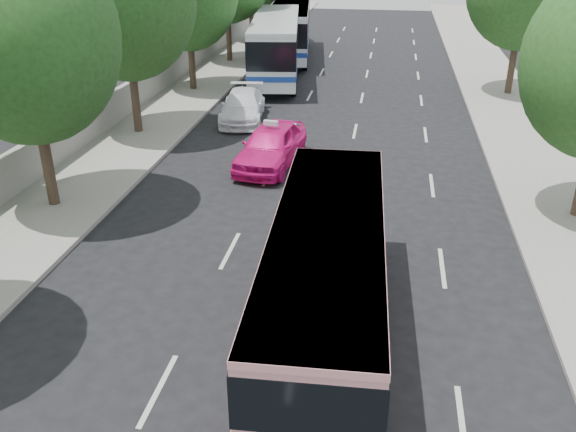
% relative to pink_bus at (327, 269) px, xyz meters
% --- Properties ---
extents(ground, '(120.00, 120.00, 0.00)m').
position_rel_pink_bus_xyz_m(ground, '(-1.30, -0.28, -1.85)').
color(ground, black).
rests_on(ground, ground).
extents(sidewalk_left, '(4.00, 90.00, 0.15)m').
position_rel_pink_bus_xyz_m(sidewalk_left, '(-9.80, 19.72, -1.78)').
color(sidewalk_left, '#9E998E').
rests_on(sidewalk_left, ground).
extents(sidewalk_right, '(4.00, 90.00, 0.12)m').
position_rel_pink_bus_xyz_m(sidewalk_right, '(7.20, 19.72, -1.79)').
color(sidewalk_right, '#9E998E').
rests_on(sidewalk_right, ground).
extents(low_wall, '(0.30, 90.00, 1.50)m').
position_rel_pink_bus_xyz_m(low_wall, '(-11.60, 19.72, -0.95)').
color(low_wall, '#9E998E').
rests_on(low_wall, sidewalk_left).
extents(tree_left_b, '(5.70, 5.70, 8.88)m').
position_rel_pink_bus_xyz_m(tree_left_b, '(-9.72, 5.67, 3.96)').
color(tree_left_b, '#38281E').
rests_on(tree_left_b, ground).
extents(pink_bus, '(2.75, 9.43, 2.98)m').
position_rel_pink_bus_xyz_m(pink_bus, '(0.00, 0.00, 0.00)').
color(pink_bus, pink).
rests_on(pink_bus, ground).
extents(pink_taxi, '(2.52, 5.05, 1.65)m').
position_rel_pink_bus_xyz_m(pink_taxi, '(-3.30, 10.77, -1.03)').
color(pink_taxi, '#E81481').
rests_on(pink_taxi, ground).
extents(white_pickup, '(2.55, 5.01, 1.39)m').
position_rel_pink_bus_xyz_m(white_pickup, '(-5.80, 16.58, -1.16)').
color(white_pickup, white).
rests_on(white_pickup, ground).
extents(tour_coach_front, '(4.25, 12.38, 3.63)m').
position_rel_pink_bus_xyz_m(tour_coach_front, '(-5.80, 25.61, 0.33)').
color(tour_coach_front, white).
rests_on(tour_coach_front, ground).
extents(tour_coach_rear, '(3.98, 12.15, 3.57)m').
position_rel_pink_bus_xyz_m(tour_coach_rear, '(-5.97, 32.09, 0.29)').
color(tour_coach_rear, silver).
rests_on(tour_coach_rear, ground).
extents(taxi_roof_sign, '(0.57, 0.25, 0.18)m').
position_rel_pink_bus_xyz_m(taxi_roof_sign, '(-3.30, 10.77, -0.11)').
color(taxi_roof_sign, silver).
rests_on(taxi_roof_sign, pink_taxi).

